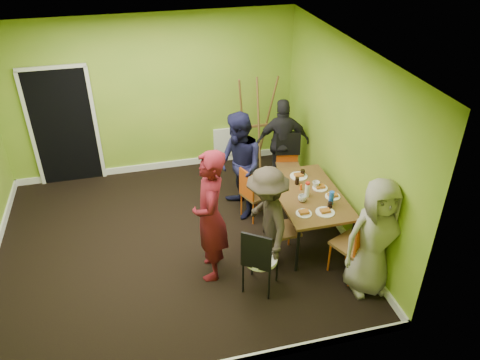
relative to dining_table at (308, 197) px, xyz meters
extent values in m
plane|color=black|center=(-1.93, 0.29, -0.70)|extent=(5.00, 5.00, 0.00)
cube|color=#71A029|center=(-1.93, 2.54, 0.70)|extent=(5.00, 0.04, 2.80)
cube|color=#71A029|center=(-1.93, -1.96, 0.70)|extent=(5.00, 0.04, 2.80)
cube|color=#71A029|center=(0.57, 0.29, 0.70)|extent=(0.04, 4.50, 2.80)
cube|color=white|center=(-1.93, 0.29, 2.10)|extent=(5.00, 4.50, 0.04)
cube|color=black|center=(-3.43, 2.51, 0.32)|extent=(1.00, 0.05, 2.04)
cube|color=white|center=(-0.63, 2.51, -0.30)|extent=(0.50, 0.04, 0.55)
cylinder|color=black|center=(-0.39, -0.69, -0.34)|extent=(0.04, 0.04, 0.71)
cylinder|color=black|center=(0.39, -0.69, -0.34)|extent=(0.04, 0.04, 0.71)
cylinder|color=black|center=(-0.39, 0.69, -0.34)|extent=(0.04, 0.04, 0.71)
cylinder|color=black|center=(0.39, 0.69, -0.34)|extent=(0.04, 0.04, 0.71)
cube|color=brown|center=(0.00, 0.00, 0.03)|extent=(0.90, 1.50, 0.04)
cylinder|color=#E65A15|center=(-0.80, 0.75, -0.49)|extent=(0.02, 0.02, 0.40)
cylinder|color=#E65A15|center=(-0.68, 0.46, -0.49)|extent=(0.02, 0.02, 0.40)
cylinder|color=#E65A15|center=(-0.51, 0.86, -0.49)|extent=(0.02, 0.02, 0.40)
cylinder|color=#E65A15|center=(-0.40, 0.58, -0.49)|extent=(0.02, 0.02, 0.40)
cube|color=brown|center=(-0.60, 0.66, -0.29)|extent=(0.47, 0.47, 0.04)
cube|color=#E65A15|center=(-0.75, 0.60, -0.05)|extent=(0.15, 0.33, 0.45)
cylinder|color=#E65A15|center=(-0.64, -0.17, -0.48)|extent=(0.03, 0.03, 0.44)
cylinder|color=#E65A15|center=(-0.62, -0.50, -0.48)|extent=(0.03, 0.03, 0.44)
cylinder|color=#E65A15|center=(-0.31, -0.15, -0.48)|extent=(0.03, 0.03, 0.44)
cylinder|color=#E65A15|center=(-0.29, -0.48, -0.48)|extent=(0.03, 0.03, 0.44)
cube|color=brown|center=(-0.46, -0.33, -0.26)|extent=(0.41, 0.41, 0.04)
cube|color=#E65A15|center=(-0.65, -0.34, 0.01)|extent=(0.05, 0.37, 0.49)
cylinder|color=#E65A15|center=(0.34, 1.38, -0.48)|extent=(0.03, 0.03, 0.44)
cylinder|color=#E65A15|center=(0.02, 1.44, -0.48)|extent=(0.03, 0.03, 0.44)
cylinder|color=#E65A15|center=(0.28, 1.06, -0.48)|extent=(0.03, 0.03, 0.44)
cylinder|color=#E65A15|center=(-0.04, 1.12, -0.48)|extent=(0.03, 0.03, 0.44)
cube|color=brown|center=(0.15, 1.25, -0.26)|extent=(0.46, 0.46, 0.04)
cube|color=#E65A15|center=(0.18, 1.43, 0.01)|extent=(0.37, 0.10, 0.49)
cylinder|color=#E65A15|center=(0.18, -1.13, -0.45)|extent=(0.03, 0.03, 0.48)
cylinder|color=#E65A15|center=(0.51, -0.98, -0.45)|extent=(0.03, 0.03, 0.48)
cylinder|color=#E65A15|center=(0.03, -0.80, -0.45)|extent=(0.03, 0.03, 0.48)
cylinder|color=#E65A15|center=(0.36, -0.65, -0.45)|extent=(0.03, 0.03, 0.48)
cube|color=brown|center=(0.27, -0.89, -0.21)|extent=(0.57, 0.57, 0.04)
cube|color=#E65A15|center=(0.35, -1.08, 0.08)|extent=(0.39, 0.19, 0.54)
cylinder|color=black|center=(-1.19, -0.90, -0.47)|extent=(0.03, 0.03, 0.46)
cylinder|color=black|center=(-0.91, -1.10, -0.47)|extent=(0.03, 0.03, 0.46)
cylinder|color=black|center=(-0.99, -0.62, -0.47)|extent=(0.03, 0.03, 0.46)
cylinder|color=black|center=(-0.71, -0.81, -0.47)|extent=(0.03, 0.03, 0.46)
cylinder|color=white|center=(-0.95, -0.86, -0.23)|extent=(0.43, 0.43, 0.05)
cube|color=black|center=(-1.06, -1.01, 0.04)|extent=(0.33, 0.25, 0.51)
cylinder|color=brown|center=(-0.40, 2.21, 0.19)|extent=(0.26, 0.42, 1.78)
cylinder|color=brown|center=(0.05, 2.21, 0.19)|extent=(0.26, 0.42, 1.78)
cylinder|color=brown|center=(-0.17, 1.95, 0.19)|extent=(0.04, 0.40, 1.74)
cube|color=brown|center=(-0.17, 2.16, 0.14)|extent=(0.48, 0.04, 0.04)
cylinder|color=white|center=(-0.31, 0.33, 0.06)|extent=(0.24, 0.24, 0.01)
cylinder|color=white|center=(-0.24, -0.44, 0.06)|extent=(0.22, 0.22, 0.01)
cylinder|color=white|center=(0.02, 0.47, 0.06)|extent=(0.26, 0.26, 0.01)
cylinder|color=white|center=(0.05, -0.48, 0.06)|extent=(0.26, 0.26, 0.01)
cylinder|color=white|center=(0.21, 0.09, 0.06)|extent=(0.22, 0.22, 0.01)
cylinder|color=white|center=(0.30, -0.16, 0.06)|extent=(0.21, 0.21, 0.01)
cylinder|color=white|center=(-0.05, -0.06, 0.15)|extent=(0.07, 0.07, 0.20)
cylinder|color=blue|center=(0.20, -0.32, 0.16)|extent=(0.07, 0.07, 0.20)
cylinder|color=#E65A15|center=(-0.07, 0.13, 0.10)|extent=(0.03, 0.03, 0.09)
cylinder|color=black|center=(-0.07, 0.28, 0.11)|extent=(0.06, 0.06, 0.11)
cylinder|color=black|center=(0.09, 0.49, 0.10)|extent=(0.07, 0.07, 0.09)
cylinder|color=black|center=(0.14, -0.41, 0.10)|extent=(0.06, 0.06, 0.10)
imported|color=white|center=(-0.16, -0.16, 0.10)|extent=(0.12, 0.12, 0.09)
imported|color=white|center=(0.16, 0.12, 0.10)|extent=(0.11, 0.11, 0.10)
imported|color=#570F17|center=(-1.50, -0.42, 0.22)|extent=(0.54, 0.73, 1.84)
imported|color=#151535|center=(-0.81, 0.82, 0.15)|extent=(0.76, 0.91, 1.70)
imported|color=#332B22|center=(-0.76, -0.46, 0.06)|extent=(0.60, 1.00, 1.52)
imported|color=black|center=(0.13, 1.55, 0.08)|extent=(0.95, 0.51, 1.54)
imported|color=gray|center=(0.39, -1.20, 0.12)|extent=(0.82, 0.55, 1.62)
camera|label=1|loc=(-2.29, -5.12, 3.73)|focal=35.00mm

